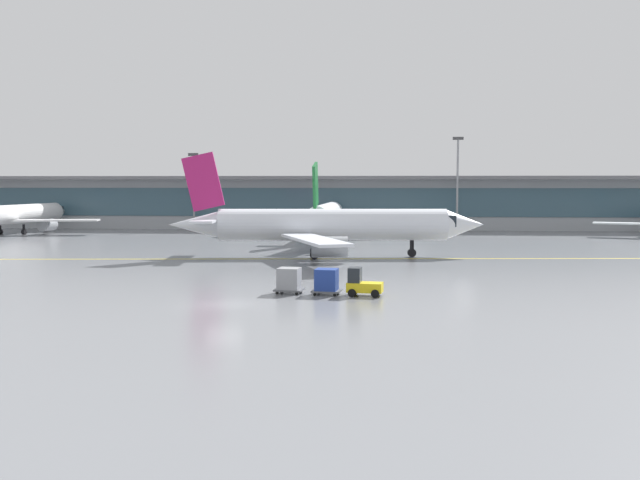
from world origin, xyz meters
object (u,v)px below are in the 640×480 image
at_px(taxiing_regional_jet, 329,226).
at_px(baggage_tug, 362,284).
at_px(gate_airplane_0, 17,215).
at_px(gate_airplane_1, 326,215).
at_px(cargo_dolly_trailing, 289,280).
at_px(apron_light_mast_1, 194,188).
at_px(apron_light_mast_2, 457,181).
at_px(cargo_dolly_lead, 327,281).

bearing_deg(taxiing_regional_jet, baggage_tug, -86.27).
bearing_deg(baggage_tug, gate_airplane_0, 141.49).
height_order(gate_airplane_1, cargo_dolly_trailing, gate_airplane_1).
distance_m(gate_airplane_0, apron_light_mast_1, 29.44).
relative_size(cargo_dolly_trailing, apron_light_mast_2, 0.14).
bearing_deg(gate_airplane_1, baggage_tug, -171.43).
bearing_deg(apron_light_mast_1, taxiing_regional_jet, -58.64).
relative_size(gate_airplane_1, cargo_dolly_lead, 14.79).
relative_size(gate_airplane_0, apron_light_mast_1, 2.32).
bearing_deg(taxiing_regional_jet, apron_light_mast_1, 116.25).
height_order(baggage_tug, apron_light_mast_1, apron_light_mast_1).
height_order(cargo_dolly_trailing, apron_light_mast_1, apron_light_mast_1).
xyz_separation_m(gate_airplane_0, taxiing_regional_jet, (53.66, -32.65, 0.41)).
xyz_separation_m(taxiing_regional_jet, apron_light_mast_2, (19.19, 42.64, 5.23)).
relative_size(baggage_tug, cargo_dolly_trailing, 1.20).
bearing_deg(taxiing_regional_jet, gate_airplane_1, 89.58).
relative_size(gate_airplane_1, cargo_dolly_trailing, 14.79).
bearing_deg(cargo_dolly_lead, apron_light_mast_1, 119.35).
xyz_separation_m(gate_airplane_0, apron_light_mast_1, (26.74, 11.51, 4.37)).
distance_m(gate_airplane_1, cargo_dolly_trailing, 55.84).
relative_size(gate_airplane_1, apron_light_mast_2, 2.10).
bearing_deg(taxiing_regional_jet, gate_airplane_0, 143.57).
distance_m(gate_airplane_1, apron_light_mast_2, 26.01).
height_order(gate_airplane_1, apron_light_mast_2, apron_light_mast_2).
distance_m(gate_airplane_0, taxiing_regional_jet, 62.81).
bearing_deg(gate_airplane_1, taxiing_regional_jet, -173.45).
bearing_deg(cargo_dolly_lead, apron_light_mast_2, 83.33).
bearing_deg(cargo_dolly_trailing, apron_light_mast_2, 81.06).
xyz_separation_m(taxiing_regional_jet, apron_light_mast_1, (-26.91, 44.16, 3.96)).
xyz_separation_m(cargo_dolly_lead, cargo_dolly_trailing, (-2.86, 0.38, 0.00)).
bearing_deg(apron_light_mast_2, gate_airplane_1, -148.03).
height_order(gate_airplane_0, cargo_dolly_lead, gate_airplane_0).
relative_size(cargo_dolly_trailing, apron_light_mast_1, 0.17).
xyz_separation_m(taxiing_regional_jet, cargo_dolly_lead, (1.61, -26.99, -2.49)).
height_order(baggage_tug, apron_light_mast_2, apron_light_mast_2).
xyz_separation_m(gate_airplane_0, apron_light_mast_2, (72.85, 9.99, 5.64)).
xyz_separation_m(taxiing_regional_jet, cargo_dolly_trailing, (-1.25, -26.61, -2.49)).
relative_size(gate_airplane_0, gate_airplane_1, 0.93).
bearing_deg(apron_light_mast_1, cargo_dolly_trailing, -70.07).
height_order(gate_airplane_0, apron_light_mast_2, apron_light_mast_2).
relative_size(gate_airplane_0, cargo_dolly_lead, 13.80).
distance_m(apron_light_mast_1, apron_light_mast_2, 46.15).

